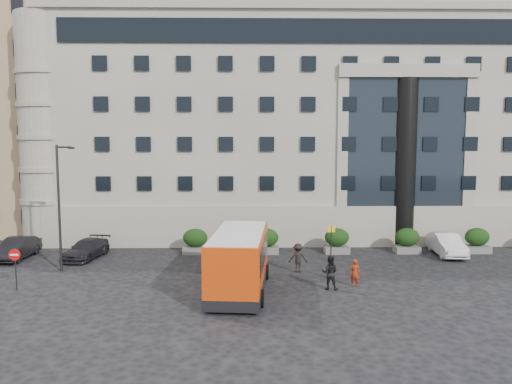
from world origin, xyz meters
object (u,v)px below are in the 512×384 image
(street_lamp, at_px, (60,203))
(red_truck, at_px, (102,215))
(hedge_e, at_px, (477,240))
(parked_car_b, at_px, (17,248))
(hedge_b, at_px, (266,241))
(parked_car_d, at_px, (56,227))
(white_taxi, at_px, (447,244))
(no_entry_sign, at_px, (15,261))
(pedestrian_c, at_px, (298,258))
(pedestrian_b, at_px, (330,273))
(parked_car_c, at_px, (87,249))
(minibus, at_px, (239,259))
(hedge_c, at_px, (337,241))
(hedge_d, at_px, (407,240))
(bus_stop_sign, at_px, (331,237))
(hedge_a, at_px, (195,241))
(pedestrian_a, at_px, (355,273))

(street_lamp, bearing_deg, red_truck, 96.97)
(hedge_e, bearing_deg, parked_car_b, -177.55)
(hedge_b, xyz_separation_m, parked_car_d, (-18.20, 7.42, -0.26))
(white_taxi, bearing_deg, no_entry_sign, -160.22)
(pedestrian_c, bearing_deg, no_entry_sign, 12.67)
(hedge_b, height_order, pedestrian_b, pedestrian_b)
(street_lamp, bearing_deg, parked_car_c, 82.74)
(street_lamp, relative_size, white_taxi, 1.69)
(red_truck, bearing_deg, pedestrian_c, -44.18)
(minibus, bearing_deg, parked_car_b, 158.48)
(hedge_c, distance_m, pedestrian_b, 9.21)
(red_truck, relative_size, parked_car_d, 1.01)
(hedge_d, distance_m, white_taxi, 2.74)
(no_entry_sign, relative_size, red_truck, 0.47)
(pedestrian_b, height_order, pedestrian_c, pedestrian_b)
(bus_stop_sign, relative_size, parked_car_b, 0.56)
(hedge_d, distance_m, bus_stop_sign, 6.76)
(hedge_b, distance_m, parked_car_b, 17.57)
(hedge_e, height_order, pedestrian_c, hedge_e)
(no_entry_sign, bearing_deg, minibus, -2.02)
(white_taxi, relative_size, pedestrian_c, 2.58)
(bus_stop_sign, bearing_deg, parked_car_b, 176.38)
(hedge_e, bearing_deg, hedge_a, 180.00)
(hedge_c, xyz_separation_m, bus_stop_sign, (-0.90, -2.80, 0.80))
(bus_stop_sign, bearing_deg, white_taxi, 12.92)
(parked_car_c, bearing_deg, hedge_b, 15.52)
(pedestrian_a, relative_size, pedestrian_c, 0.86)
(hedge_c, bearing_deg, bus_stop_sign, -107.82)
(hedge_b, distance_m, street_lamp, 14.41)
(minibus, distance_m, white_taxi, 17.14)
(hedge_d, xyz_separation_m, pedestrian_b, (-7.20, -8.99, 0.02))
(pedestrian_a, height_order, pedestrian_b, pedestrian_b)
(white_taxi, distance_m, pedestrian_a, 11.32)
(white_taxi, bearing_deg, minibus, -146.97)
(parked_car_d, bearing_deg, hedge_c, -13.80)
(red_truck, height_order, pedestrian_a, red_truck)
(pedestrian_b, bearing_deg, white_taxi, -127.29)
(white_taxi, height_order, pedestrian_a, pedestrian_a)
(minibus, bearing_deg, pedestrian_a, 12.02)
(hedge_a, height_order, white_taxi, hedge_a)
(parked_car_d, xyz_separation_m, white_taxi, (31.22, -8.22, 0.11))
(bus_stop_sign, height_order, minibus, minibus)
(red_truck, relative_size, pedestrian_a, 3.11)
(white_taxi, distance_m, pedestrian_c, 12.09)
(street_lamp, relative_size, parked_car_b, 1.77)
(hedge_c, xyz_separation_m, street_lamp, (-18.34, -4.80, 3.44))
(parked_car_d, bearing_deg, pedestrian_b, -33.69)
(hedge_d, height_order, pedestrian_c, hedge_d)
(hedge_c, xyz_separation_m, white_taxi, (7.82, -0.80, -0.15))
(parked_car_c, bearing_deg, red_truck, 110.44)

